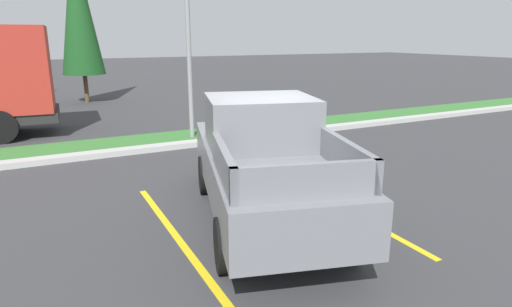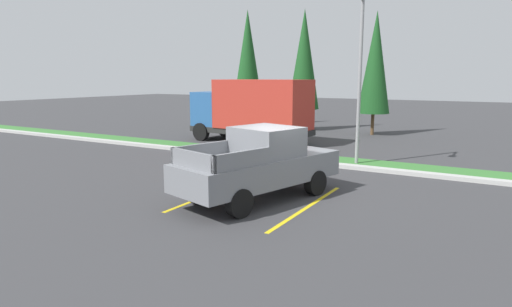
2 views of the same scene
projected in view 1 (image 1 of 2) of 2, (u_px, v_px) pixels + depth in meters
name	position (u px, v px, depth m)	size (l,w,h in m)	color
ground_plane	(266.00, 205.00, 8.16)	(120.00, 120.00, 0.00)	#38383A
parking_line_near	(177.00, 237.00, 6.86)	(0.12, 4.80, 0.01)	yellow
parking_line_far	(336.00, 204.00, 8.22)	(0.12, 4.80, 0.01)	yellow
curb_strip	(184.00, 145.00, 12.44)	(56.00, 0.40, 0.15)	#B2B2AD
grass_median	(173.00, 138.00, 13.40)	(56.00, 1.80, 0.06)	#387533
pickup_truck_main	(263.00, 161.00, 7.31)	(3.25, 5.54, 2.10)	black
street_light	(189.00, 9.00, 12.34)	(0.24, 1.49, 6.57)	gray
cypress_tree_center	(78.00, 7.00, 19.75)	(1.93, 1.93, 7.44)	brown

